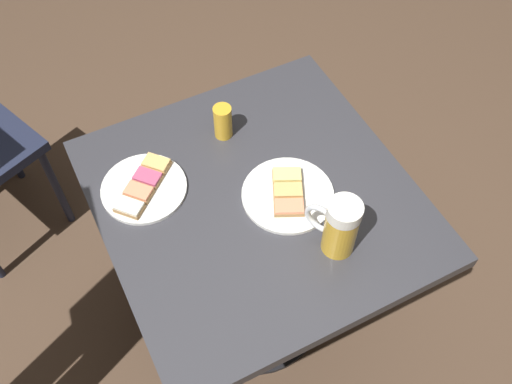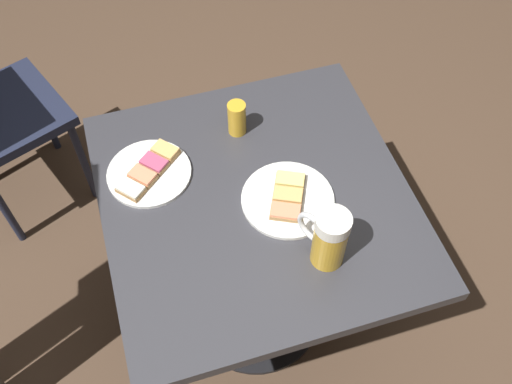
% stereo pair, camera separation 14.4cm
% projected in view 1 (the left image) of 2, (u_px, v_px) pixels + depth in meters
% --- Properties ---
extents(ground_plane, '(6.00, 6.00, 0.00)m').
position_uv_depth(ground_plane, '(256.00, 312.00, 2.03)').
color(ground_plane, '#4C3828').
extents(cafe_table, '(0.76, 0.79, 0.71)m').
position_uv_depth(cafe_table, '(256.00, 227.00, 1.58)').
color(cafe_table, black).
rests_on(cafe_table, ground_plane).
extents(plate_near, '(0.22, 0.22, 0.03)m').
position_uv_depth(plate_near, '(144.00, 187.00, 1.46)').
color(plate_near, white).
rests_on(plate_near, cafe_table).
extents(plate_far, '(0.23, 0.23, 0.03)m').
position_uv_depth(plate_far, '(288.00, 194.00, 1.45)').
color(plate_far, white).
rests_on(plate_far, cafe_table).
extents(beer_mug, '(0.09, 0.13, 0.17)m').
position_uv_depth(beer_mug, '(339.00, 226.00, 1.31)').
color(beer_mug, gold).
rests_on(beer_mug, cafe_table).
extents(beer_glass_small, '(0.05, 0.05, 0.10)m').
position_uv_depth(beer_glass_small, '(223.00, 122.00, 1.54)').
color(beer_glass_small, gold).
rests_on(beer_glass_small, cafe_table).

